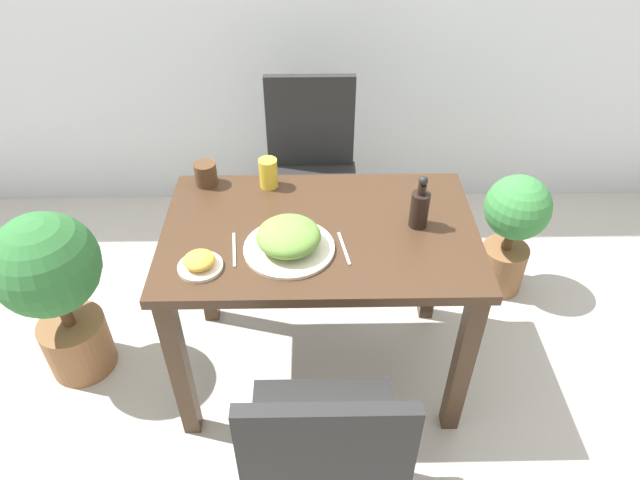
{
  "coord_description": "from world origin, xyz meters",
  "views": [
    {
      "loc": [
        -0.03,
        -1.51,
        1.93
      ],
      "look_at": [
        0.0,
        0.0,
        0.68
      ],
      "focal_mm": 32.0,
      "sensor_mm": 36.0,
      "label": 1
    }
  ],
  "objects_px": {
    "food_plate": "(289,239)",
    "potted_plant_left": "(54,284)",
    "drink_cup": "(206,174)",
    "side_plate": "(200,263)",
    "sauce_bottle": "(420,207)",
    "potted_plant_right": "(512,227)",
    "juice_glass": "(268,173)",
    "chair_near": "(323,458)",
    "chair_far": "(311,168)"
  },
  "relations": [
    {
      "from": "side_plate",
      "to": "potted_plant_right",
      "type": "relative_size",
      "value": 0.23
    },
    {
      "from": "juice_glass",
      "to": "drink_cup",
      "type": "bearing_deg",
      "value": 175.53
    },
    {
      "from": "potted_plant_left",
      "to": "food_plate",
      "type": "bearing_deg",
      "value": -8.38
    },
    {
      "from": "drink_cup",
      "to": "sauce_bottle",
      "type": "height_order",
      "value": "sauce_bottle"
    },
    {
      "from": "food_plate",
      "to": "potted_plant_left",
      "type": "xyz_separation_m",
      "value": [
        -0.88,
        0.13,
        -0.31
      ]
    },
    {
      "from": "drink_cup",
      "to": "sauce_bottle",
      "type": "xyz_separation_m",
      "value": [
        0.75,
        -0.26,
        0.03
      ]
    },
    {
      "from": "side_plate",
      "to": "juice_glass",
      "type": "xyz_separation_m",
      "value": [
        0.19,
        0.45,
        0.03
      ]
    },
    {
      "from": "chair_far",
      "to": "potted_plant_left",
      "type": "xyz_separation_m",
      "value": [
        -0.95,
        -0.67,
        -0.07
      ]
    },
    {
      "from": "chair_near",
      "to": "food_plate",
      "type": "distance_m",
      "value": 0.67
    },
    {
      "from": "chair_near",
      "to": "juice_glass",
      "type": "height_order",
      "value": "chair_near"
    },
    {
      "from": "side_plate",
      "to": "sauce_bottle",
      "type": "bearing_deg",
      "value": 16.25
    },
    {
      "from": "sauce_bottle",
      "to": "potted_plant_left",
      "type": "height_order",
      "value": "sauce_bottle"
    },
    {
      "from": "sauce_bottle",
      "to": "drink_cup",
      "type": "bearing_deg",
      "value": 160.66
    },
    {
      "from": "potted_plant_left",
      "to": "potted_plant_right",
      "type": "relative_size",
      "value": 1.24
    },
    {
      "from": "side_plate",
      "to": "drink_cup",
      "type": "distance_m",
      "value": 0.47
    },
    {
      "from": "chair_far",
      "to": "juice_glass",
      "type": "height_order",
      "value": "chair_far"
    },
    {
      "from": "chair_near",
      "to": "juice_glass",
      "type": "distance_m",
      "value": 1.03
    },
    {
      "from": "chair_far",
      "to": "juice_glass",
      "type": "relative_size",
      "value": 8.23
    },
    {
      "from": "chair_far",
      "to": "potted_plant_left",
      "type": "relative_size",
      "value": 1.22
    },
    {
      "from": "food_plate",
      "to": "sauce_bottle",
      "type": "height_order",
      "value": "sauce_bottle"
    },
    {
      "from": "chair_far",
      "to": "potted_plant_right",
      "type": "height_order",
      "value": "chair_far"
    },
    {
      "from": "sauce_bottle",
      "to": "potted_plant_right",
      "type": "height_order",
      "value": "sauce_bottle"
    },
    {
      "from": "food_plate",
      "to": "potted_plant_left",
      "type": "bearing_deg",
      "value": 171.62
    },
    {
      "from": "chair_far",
      "to": "food_plate",
      "type": "height_order",
      "value": "chair_far"
    },
    {
      "from": "sauce_bottle",
      "to": "potted_plant_left",
      "type": "bearing_deg",
      "value": 179.66
    },
    {
      "from": "food_plate",
      "to": "potted_plant_right",
      "type": "height_order",
      "value": "food_plate"
    },
    {
      "from": "food_plate",
      "to": "side_plate",
      "type": "height_order",
      "value": "food_plate"
    },
    {
      "from": "chair_near",
      "to": "side_plate",
      "type": "xyz_separation_m",
      "value": [
        -0.37,
        0.53,
        0.22
      ]
    },
    {
      "from": "sauce_bottle",
      "to": "potted_plant_right",
      "type": "relative_size",
      "value": 0.32
    },
    {
      "from": "chair_near",
      "to": "chair_far",
      "type": "relative_size",
      "value": 1.0
    },
    {
      "from": "sauce_bottle",
      "to": "juice_glass",
      "type": "bearing_deg",
      "value": 154.64
    },
    {
      "from": "chair_near",
      "to": "drink_cup",
      "type": "relative_size",
      "value": 10.54
    },
    {
      "from": "juice_glass",
      "to": "potted_plant_right",
      "type": "distance_m",
      "value": 1.15
    },
    {
      "from": "chair_near",
      "to": "sauce_bottle",
      "type": "distance_m",
      "value": 0.86
    },
    {
      "from": "drink_cup",
      "to": "potted_plant_left",
      "type": "height_order",
      "value": "drink_cup"
    },
    {
      "from": "side_plate",
      "to": "sauce_bottle",
      "type": "height_order",
      "value": "sauce_bottle"
    },
    {
      "from": "chair_far",
      "to": "potted_plant_right",
      "type": "relative_size",
      "value": 1.51
    },
    {
      "from": "food_plate",
      "to": "juice_glass",
      "type": "relative_size",
      "value": 2.64
    },
    {
      "from": "chair_near",
      "to": "potted_plant_left",
      "type": "height_order",
      "value": "chair_near"
    },
    {
      "from": "food_plate",
      "to": "side_plate",
      "type": "bearing_deg",
      "value": -162.9
    },
    {
      "from": "chair_far",
      "to": "potted_plant_left",
      "type": "distance_m",
      "value": 1.17
    },
    {
      "from": "food_plate",
      "to": "drink_cup",
      "type": "bearing_deg",
      "value": 129.41
    },
    {
      "from": "food_plate",
      "to": "juice_glass",
      "type": "height_order",
      "value": "juice_glass"
    },
    {
      "from": "chair_near",
      "to": "potted_plant_right",
      "type": "xyz_separation_m",
      "value": [
        0.87,
        1.19,
        -0.17
      ]
    },
    {
      "from": "drink_cup",
      "to": "potted_plant_right",
      "type": "relative_size",
      "value": 0.14
    },
    {
      "from": "sauce_bottle",
      "to": "potted_plant_right",
      "type": "xyz_separation_m",
      "value": [
        0.53,
        0.45,
        -0.45
      ]
    },
    {
      "from": "drink_cup",
      "to": "sauce_bottle",
      "type": "relative_size",
      "value": 0.45
    },
    {
      "from": "drink_cup",
      "to": "potted_plant_right",
      "type": "xyz_separation_m",
      "value": [
        1.28,
        0.19,
        -0.41
      ]
    },
    {
      "from": "sauce_bottle",
      "to": "chair_far",
      "type": "bearing_deg",
      "value": 118.06
    },
    {
      "from": "potted_plant_left",
      "to": "chair_near",
      "type": "bearing_deg",
      "value": -37.2
    }
  ]
}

